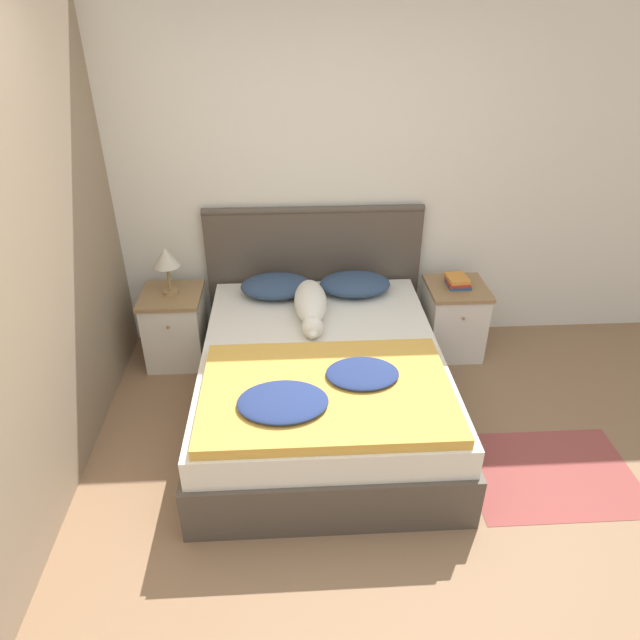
# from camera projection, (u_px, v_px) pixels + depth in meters

# --- Properties ---
(ground_plane) EXTENTS (16.00, 16.00, 0.00)m
(ground_plane) POSITION_uv_depth(u_px,v_px,m) (321.00, 551.00, 2.88)
(ground_plane) COLOR #896647
(wall_back) EXTENTS (9.00, 0.06, 2.55)m
(wall_back) POSITION_uv_depth(u_px,v_px,m) (304.00, 179.00, 4.06)
(wall_back) COLOR silver
(wall_back) RESTS_ON ground_plane
(wall_side_left) EXTENTS (0.06, 3.10, 2.55)m
(wall_side_left) POSITION_uv_depth(u_px,v_px,m) (52.00, 242.00, 3.07)
(wall_side_left) COLOR gray
(wall_side_left) RESTS_ON ground_plane
(bed) EXTENTS (1.53, 1.95, 0.52)m
(bed) POSITION_uv_depth(u_px,v_px,m) (322.00, 384.00, 3.67)
(bed) COLOR #4C4238
(bed) RESTS_ON ground_plane
(headboard) EXTENTS (1.61, 0.06, 1.09)m
(headboard) POSITION_uv_depth(u_px,v_px,m) (314.00, 272.00, 4.36)
(headboard) COLOR #4C4238
(headboard) RESTS_ON ground_plane
(nightstand_left) EXTENTS (0.43, 0.46, 0.56)m
(nightstand_left) POSITION_uv_depth(u_px,v_px,m) (175.00, 327.00, 4.23)
(nightstand_left) COLOR silver
(nightstand_left) RESTS_ON ground_plane
(nightstand_right) EXTENTS (0.43, 0.46, 0.56)m
(nightstand_right) POSITION_uv_depth(u_px,v_px,m) (453.00, 319.00, 4.33)
(nightstand_right) COLOR silver
(nightstand_right) RESTS_ON ground_plane
(pillow_left) EXTENTS (0.52, 0.36, 0.14)m
(pillow_left) POSITION_uv_depth(u_px,v_px,m) (276.00, 286.00, 4.12)
(pillow_left) COLOR navy
(pillow_left) RESTS_ON bed
(pillow_right) EXTENTS (0.52, 0.36, 0.14)m
(pillow_right) POSITION_uv_depth(u_px,v_px,m) (355.00, 284.00, 4.15)
(pillow_right) COLOR navy
(pillow_right) RESTS_ON bed
(quilt) EXTENTS (1.37, 0.92, 0.11)m
(quilt) POSITION_uv_depth(u_px,v_px,m) (325.00, 391.00, 3.11)
(quilt) COLOR gold
(quilt) RESTS_ON bed
(dog) EXTENTS (0.22, 0.76, 0.19)m
(dog) POSITION_uv_depth(u_px,v_px,m) (311.00, 304.00, 3.86)
(dog) COLOR silver
(dog) RESTS_ON bed
(book_stack) EXTENTS (0.17, 0.19, 0.07)m
(book_stack) POSITION_uv_depth(u_px,v_px,m) (458.00, 281.00, 4.18)
(book_stack) COLOR #285689
(book_stack) RESTS_ON nightstand_right
(table_lamp) EXTENTS (0.19, 0.19, 0.35)m
(table_lamp) POSITION_uv_depth(u_px,v_px,m) (166.00, 259.00, 3.97)
(table_lamp) COLOR #9E7A4C
(table_lamp) RESTS_ON nightstand_left
(rug) EXTENTS (0.97, 0.71, 0.00)m
(rug) POSITION_uv_depth(u_px,v_px,m) (550.00, 473.00, 3.34)
(rug) COLOR #93423D
(rug) RESTS_ON ground_plane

